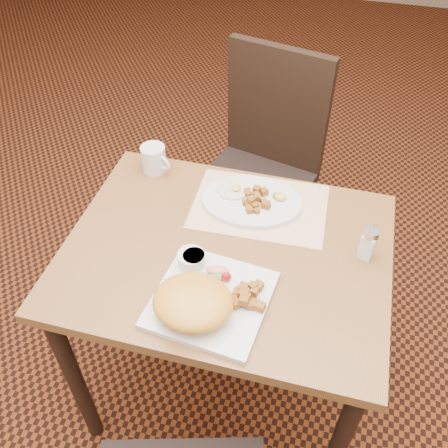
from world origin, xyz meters
TOP-DOWN VIEW (x-y plane):
  - ground at (0.00, 0.00)m, footprint 8.00×8.00m
  - table at (0.00, 0.00)m, footprint 0.90×0.70m
  - chair_far at (-0.03, 0.70)m, footprint 0.51×0.52m
  - placemat at (0.05, 0.19)m, footprint 0.41×0.30m
  - plate_square at (0.01, -0.18)m, footprint 0.31×0.31m
  - plate_oval at (0.03, 0.20)m, footprint 0.33×0.26m
  - hollandaise_mound at (-0.02, -0.23)m, footprint 0.20×0.18m
  - ramekin at (-0.07, -0.09)m, footprint 0.07×0.07m
  - garnish_sq at (0.01, -0.11)m, footprint 0.08×0.05m
  - fried_egg at (-0.04, 0.23)m, footprint 0.10×0.10m
  - garnish_ov at (0.11, 0.22)m, footprint 0.05×0.04m
  - salt_shaker at (0.37, 0.08)m, footprint 0.05×0.05m
  - coffee_mug at (-0.31, 0.28)m, footprint 0.11×0.08m
  - home_fries_sq at (0.09, -0.17)m, footprint 0.13×0.10m
  - home_fries_ov at (0.04, 0.19)m, footprint 0.09×0.12m

SIDE VIEW (x-z plane):
  - ground at x=0.00m, z-range 0.00..0.00m
  - chair_far at x=-0.03m, z-range 0.05..1.02m
  - table at x=0.00m, z-range 0.27..1.02m
  - placemat at x=0.05m, z-range 0.75..0.75m
  - plate_square at x=0.01m, z-range 0.75..0.77m
  - plate_oval at x=0.03m, z-range 0.75..0.77m
  - fried_egg at x=-0.04m, z-range 0.76..0.78m
  - garnish_sq at x=0.01m, z-range 0.76..0.79m
  - garnish_ov at x=0.11m, z-range 0.77..0.79m
  - home_fries_sq at x=0.09m, z-range 0.76..0.80m
  - home_fries_ov at x=0.04m, z-range 0.77..0.80m
  - ramekin at x=-0.07m, z-range 0.77..0.81m
  - coffee_mug at x=-0.31m, z-range 0.75..0.84m
  - hollandaise_mound at x=-0.02m, z-range 0.76..0.84m
  - salt_shaker at x=0.37m, z-range 0.75..0.85m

